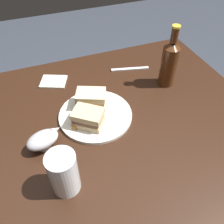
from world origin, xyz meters
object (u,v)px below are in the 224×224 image
Objects in this scene: plate at (96,115)px; pint_glass at (64,175)px; napkin at (54,82)px; cider_bottle at (169,62)px; gravy_boat at (43,140)px; sandwich_half_left at (91,99)px; fork at (130,69)px; sandwich_half_right at (88,118)px.

pint_glass reaches higher than plate.
pint_glass reaches higher than napkin.
cider_bottle is (0.52, 0.33, 0.04)m from pint_glass.
gravy_boat is 0.49× the size of cider_bottle.
cider_bottle is (0.35, 0.03, 0.06)m from sandwich_half_left.
gravy_boat is at bearing -105.22° from napkin.
pint_glass is at bearing -117.02° from fork.
plate is at bearing -67.37° from napkin.
sandwich_half_left is 0.50× the size of cider_bottle.
fork is (0.42, 0.48, -0.06)m from pint_glass.
cider_bottle is at bearing -41.17° from fork.
sandwich_half_left reaches higher than sandwich_half_right.
gravy_boat is (-0.21, -0.13, -0.00)m from sandwich_half_left.
napkin is (0.06, 0.51, -0.06)m from pint_glass.
plate is 0.34m from fork.
gravy_boat reaches higher than napkin.
plate is 1.05× the size of cider_bottle.
gravy_boat reaches higher than plate.
gravy_boat is 1.19× the size of napkin.
cider_bottle reaches higher than sandwich_half_left.
sandwich_half_right is 0.89× the size of pint_glass.
sandwich_half_right is (-0.04, -0.04, 0.04)m from plate.
pint_glass is 0.55× the size of cider_bottle.
napkin is at bearing 74.78° from gravy_boat.
sandwich_half_left is 0.35m from pint_glass.
sandwich_half_right is 0.73× the size of fork.
sandwich_half_left is 0.24m from napkin.
sandwich_half_right is at bearing -162.38° from cider_bottle.
sandwich_half_left is at bearing 88.60° from plate.
fork is (-0.11, 0.15, -0.10)m from cider_bottle.
fork is (0.29, 0.28, -0.04)m from sandwich_half_right.
sandwich_half_left is at bearing 32.69° from gravy_boat.
napkin is (-0.11, 0.27, -0.00)m from plate.
cider_bottle is at bearing 16.37° from gravy_boat.
plate is 0.38m from cider_bottle.
sandwich_half_left is (0.00, 0.05, 0.04)m from plate.
sandwich_half_left reaches higher than fork.
pint_glass is at bearing -77.53° from gravy_boat.
sandwich_half_right reaches higher than napkin.
plate is at bearing 45.36° from sandwich_half_right.
sandwich_half_right is 1.00× the size of gravy_boat.
fork is at bearing 34.77° from gravy_boat.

